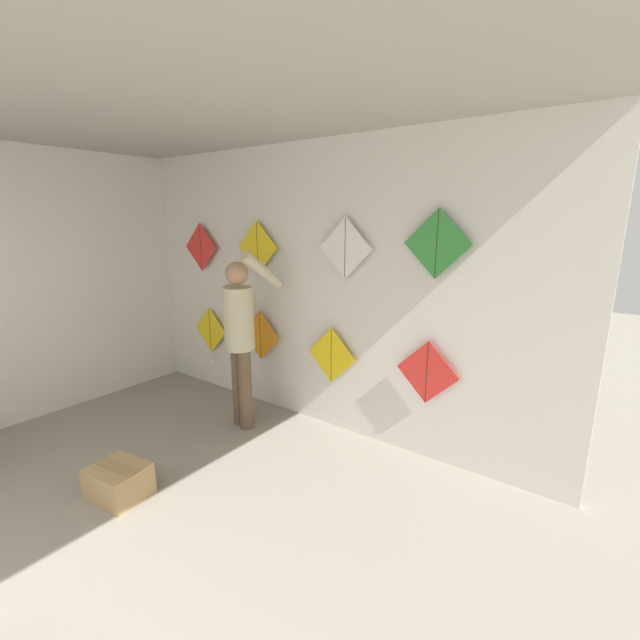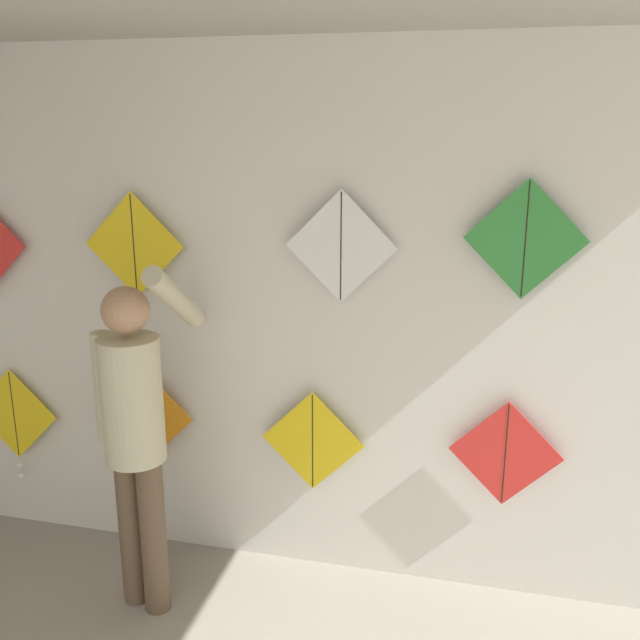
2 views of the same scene
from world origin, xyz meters
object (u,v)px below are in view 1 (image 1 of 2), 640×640
(kite_5, at_px, (257,247))
(kite_6, at_px, (345,248))
(kite_3, at_px, (427,372))
(kite_0, at_px, (210,332))
(kite_2, at_px, (331,355))
(shopkeeper, at_px, (240,330))
(kite_7, at_px, (437,244))
(kite_1, at_px, (260,335))
(cardboard_box, at_px, (119,481))
(kite_4, at_px, (201,247))

(kite_5, bearing_deg, kite_6, 0.00)
(kite_3, bearing_deg, kite_0, -179.99)
(kite_2, height_order, kite_6, kite_6)
(kite_5, xyz_separation_m, kite_6, (1.11, 0.00, 0.04))
(shopkeeper, relative_size, kite_7, 3.22)
(kite_2, bearing_deg, kite_1, 180.00)
(cardboard_box, xyz_separation_m, kite_3, (1.66, 1.87, 0.69))
(kite_4, distance_m, kite_6, 2.04)
(cardboard_box, distance_m, kite_1, 2.02)
(kite_3, xyz_separation_m, kite_5, (-1.95, 0.00, 0.97))
(cardboard_box, bearing_deg, kite_7, 48.17)
(cardboard_box, xyz_separation_m, kite_4, (-1.22, 1.87, 1.62))
(kite_2, height_order, kite_5, kite_5)
(kite_1, height_order, kite_5, kite_5)
(cardboard_box, height_order, kite_5, kite_5)
(cardboard_box, bearing_deg, kite_2, 70.22)
(kite_0, distance_m, kite_3, 2.81)
(kite_0, bearing_deg, cardboard_box, -58.57)
(kite_6, bearing_deg, kite_3, 0.00)
(shopkeeper, height_order, kite_2, shopkeeper)
(kite_1, distance_m, kite_3, 1.95)
(kite_3, xyz_separation_m, kite_6, (-0.84, 0.00, 1.00))
(kite_0, height_order, kite_4, kite_4)
(kite_4, bearing_deg, kite_6, 0.00)
(shopkeeper, distance_m, kite_1, 0.56)
(kite_1, height_order, kite_2, kite_1)
(shopkeeper, distance_m, kite_4, 1.44)
(kite_3, relative_size, kite_4, 1.00)
(kite_1, height_order, kite_7, kite_7)
(kite_5, height_order, kite_6, kite_6)
(kite_5, bearing_deg, kite_3, 0.00)
(kite_1, bearing_deg, kite_3, 0.00)
(kite_0, distance_m, kite_6, 2.25)
(kite_4, bearing_deg, kite_1, 0.00)
(kite_5, bearing_deg, kite_7, 0.00)
(kite_1, bearing_deg, cardboard_box, -81.22)
(shopkeeper, distance_m, kite_7, 2.03)
(kite_4, bearing_deg, kite_0, -0.50)
(kite_2, height_order, kite_3, kite_3)
(kite_0, distance_m, kite_4, 1.03)
(kite_0, relative_size, kite_4, 1.25)
(kite_2, distance_m, kite_7, 1.50)
(kite_5, bearing_deg, kite_1, 180.00)
(kite_3, bearing_deg, shopkeeper, -164.65)
(kite_3, bearing_deg, kite_5, 180.00)
(kite_2, distance_m, kite_6, 1.06)
(kite_5, bearing_deg, kite_2, 0.00)
(kite_0, height_order, kite_7, kite_7)
(kite_2, xyz_separation_m, kite_4, (-1.90, 0.00, 0.97))
(shopkeeper, relative_size, kite_3, 3.22)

